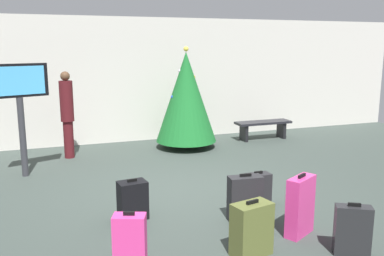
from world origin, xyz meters
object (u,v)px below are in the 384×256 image
(flight_info_kiosk, at_px, (19,96))
(suitcase_0, at_px, (133,200))
(suitcase_5, at_px, (252,229))
(suitcase_2, at_px, (258,189))
(suitcase_6, at_px, (245,198))
(holiday_tree, at_px, (186,97))
(waiting_bench, at_px, (263,126))
(suitcase_3, at_px, (130,243))
(traveller_0, at_px, (67,112))
(suitcase_1, at_px, (300,206))
(suitcase_4, at_px, (352,230))

(flight_info_kiosk, bearing_deg, suitcase_0, -60.43)
(suitcase_0, bearing_deg, suitcase_5, -54.21)
(suitcase_2, xyz_separation_m, suitcase_6, (-0.45, -0.44, 0.07))
(flight_info_kiosk, bearing_deg, suitcase_6, -47.54)
(holiday_tree, height_order, suitcase_2, holiday_tree)
(flight_info_kiosk, relative_size, waiting_bench, 1.42)
(suitcase_3, height_order, suitcase_5, suitcase_5)
(suitcase_0, relative_size, suitcase_6, 0.86)
(suitcase_0, height_order, suitcase_5, suitcase_5)
(waiting_bench, relative_size, traveller_0, 0.79)
(suitcase_1, bearing_deg, flight_info_kiosk, 131.43)
(traveller_0, relative_size, suitcase_6, 2.76)
(suitcase_2, bearing_deg, holiday_tree, 87.36)
(traveller_0, xyz_separation_m, suitcase_1, (2.55, -4.96, -0.63))
(flight_info_kiosk, xyz_separation_m, traveller_0, (0.87, 1.08, -0.50))
(suitcase_4, bearing_deg, suitcase_6, 119.52)
(flight_info_kiosk, height_order, suitcase_1, flight_info_kiosk)
(waiting_bench, bearing_deg, holiday_tree, -175.93)
(holiday_tree, relative_size, suitcase_5, 3.57)
(waiting_bench, xyz_separation_m, suitcase_1, (-2.34, -5.13, 0.03))
(suitcase_2, bearing_deg, suitcase_4, -80.62)
(flight_info_kiosk, relative_size, suitcase_4, 3.30)
(flight_info_kiosk, bearing_deg, waiting_bench, 12.19)
(flight_info_kiosk, bearing_deg, suitcase_2, -39.32)
(waiting_bench, relative_size, suitcase_2, 2.73)
(waiting_bench, xyz_separation_m, traveller_0, (-4.89, -0.17, 0.66))
(flight_info_kiosk, distance_m, suitcase_0, 3.28)
(suitcase_2, xyz_separation_m, suitcase_3, (-2.23, -1.20, 0.07))
(flight_info_kiosk, distance_m, traveller_0, 1.48)
(suitcase_3, bearing_deg, suitcase_4, -12.18)
(suitcase_6, bearing_deg, suitcase_3, -156.89)
(suitcase_2, height_order, suitcase_6, suitcase_6)
(suitcase_2, bearing_deg, waiting_bench, 59.74)
(holiday_tree, xyz_separation_m, suitcase_6, (-0.63, -4.33, -0.90))
(suitcase_0, bearing_deg, waiting_bench, 42.32)
(suitcase_1, xyz_separation_m, suitcase_4, (0.27, -0.66, -0.09))
(suitcase_3, bearing_deg, holiday_tree, 64.69)
(flight_info_kiosk, relative_size, suitcase_1, 2.57)
(holiday_tree, relative_size, suitcase_4, 3.78)
(suitcase_0, distance_m, suitcase_6, 1.58)
(suitcase_1, bearing_deg, waiting_bench, 65.45)
(traveller_0, relative_size, suitcase_2, 3.47)
(waiting_bench, bearing_deg, suitcase_4, -109.68)
(suitcase_0, height_order, suitcase_6, suitcase_6)
(suitcase_3, bearing_deg, suitcase_0, 76.93)
(suitcase_3, bearing_deg, flight_info_kiosk, 106.51)
(suitcase_6, bearing_deg, flight_info_kiosk, 132.46)
(traveller_0, bearing_deg, suitcase_0, -80.48)
(traveller_0, xyz_separation_m, suitcase_3, (0.31, -5.08, -0.70))
(suitcase_4, distance_m, suitcase_5, 1.18)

